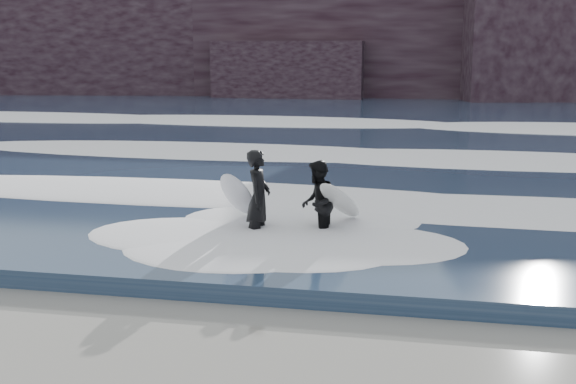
% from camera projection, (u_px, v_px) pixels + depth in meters
% --- Properties ---
extents(sea, '(90.00, 52.00, 0.30)m').
position_uv_depth(sea, '(400.00, 120.00, 34.93)').
color(sea, '#23344E').
rests_on(sea, ground).
extents(headland, '(70.00, 9.00, 10.00)m').
position_uv_depth(headland, '(414.00, 27.00, 50.32)').
color(headland, black).
rests_on(headland, ground).
extents(foam_near, '(60.00, 3.20, 0.20)m').
position_uv_depth(foam_near, '(357.00, 196.00, 15.65)').
color(foam_near, white).
rests_on(foam_near, sea).
extents(foam_mid, '(60.00, 4.00, 0.24)m').
position_uv_depth(foam_mid, '(381.00, 151.00, 22.38)').
color(foam_mid, white).
rests_on(foam_mid, sea).
extents(foam_far, '(60.00, 4.80, 0.30)m').
position_uv_depth(foam_far, '(396.00, 122.00, 31.02)').
color(foam_far, white).
rests_on(foam_far, sea).
extents(surfer_left, '(0.89, 1.65, 1.77)m').
position_uv_depth(surfer_left, '(255.00, 198.00, 13.10)').
color(surfer_left, black).
rests_on(surfer_left, ground).
extents(surfer_right, '(1.16, 1.81, 1.58)m').
position_uv_depth(surfer_right, '(320.00, 203.00, 13.13)').
color(surfer_right, black).
rests_on(surfer_right, ground).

